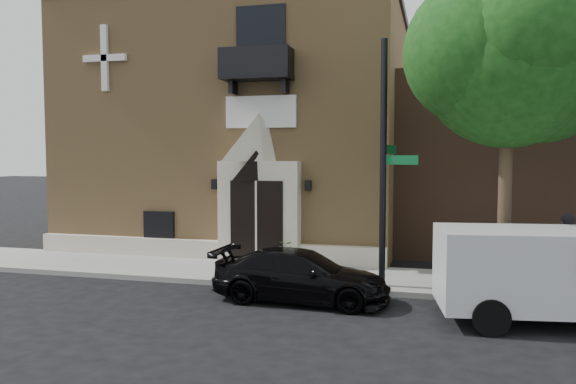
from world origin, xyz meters
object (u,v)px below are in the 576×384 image
at_px(black_sedan, 301,276).
at_px(cargo_van, 568,272).
at_px(street_sign, 384,163).
at_px(dumpster, 497,263).
at_px(fire_hydrant, 522,279).
at_px(pedestrian_near, 565,251).

xyz_separation_m(black_sedan, cargo_van, (5.84, -0.40, 0.49)).
bearing_deg(street_sign, dumpster, 22.31).
xyz_separation_m(fire_hydrant, dumpster, (-0.54, 0.47, 0.26)).
bearing_deg(street_sign, fire_hydrant, 13.22).
xyz_separation_m(cargo_van, dumpster, (-1.17, 2.23, -0.31)).
distance_m(cargo_van, pedestrian_near, 2.96).
height_order(street_sign, dumpster, street_sign).
distance_m(street_sign, dumpster, 3.81).
height_order(black_sedan, fire_hydrant, black_sedan).
bearing_deg(cargo_van, street_sign, 146.53).
distance_m(black_sedan, cargo_van, 5.87).
bearing_deg(pedestrian_near, cargo_van, 58.10).
xyz_separation_m(street_sign, fire_hydrant, (3.37, -0.15, -2.79)).
height_order(cargo_van, fire_hydrant, cargo_van).
height_order(cargo_van, pedestrian_near, pedestrian_near).
relative_size(cargo_van, fire_hydrant, 6.26).
height_order(cargo_van, dumpster, cargo_van).
xyz_separation_m(cargo_van, fire_hydrant, (-0.63, 1.76, -0.57)).
height_order(cargo_van, street_sign, street_sign).
bearing_deg(pedestrian_near, street_sign, -8.79).
bearing_deg(cargo_van, fire_hydrant, 101.57).
bearing_deg(black_sedan, street_sign, -48.12).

